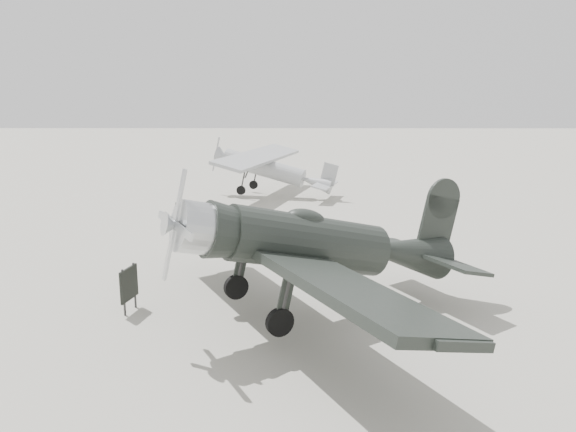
% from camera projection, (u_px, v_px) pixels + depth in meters
% --- Properties ---
extents(ground, '(160.00, 160.00, 0.00)m').
position_uv_depth(ground, '(244.00, 287.00, 17.45)').
color(ground, '#9D998C').
rests_on(ground, ground).
extents(lowwing_monoplane, '(9.33, 11.49, 3.87)m').
position_uv_depth(lowwing_monoplane, '(320.00, 245.00, 14.58)').
color(lowwing_monoplane, black).
rests_on(lowwing_monoplane, ground).
extents(highwing_monoplane, '(7.42, 10.33, 2.93)m').
position_uv_depth(highwing_monoplane, '(269.00, 165.00, 32.32)').
color(highwing_monoplane, '#A1A5A7').
rests_on(highwing_monoplane, ground).
extents(sign_board, '(0.25, 0.90, 1.31)m').
position_uv_depth(sign_board, '(129.00, 284.00, 15.34)').
color(sign_board, '#333333').
rests_on(sign_board, ground).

